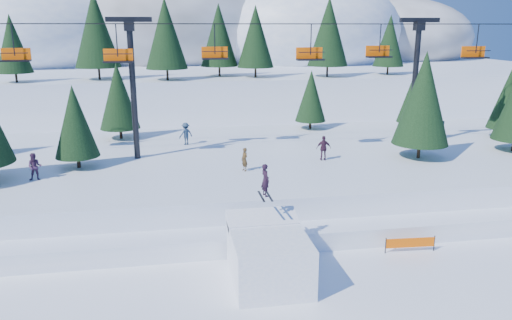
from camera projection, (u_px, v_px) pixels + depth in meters
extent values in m
plane|color=white|center=(321.00, 302.00, 22.67)|extent=(160.00, 160.00, 0.00)
cube|color=white|center=(255.00, 168.00, 39.48)|extent=(70.00, 22.00, 2.50)
cube|color=white|center=(283.00, 224.00, 30.14)|extent=(70.00, 6.00, 1.10)
cube|color=white|center=(207.00, 81.00, 86.60)|extent=(110.00, 60.00, 6.00)
ellipsoid|color=white|center=(36.00, 30.00, 83.62)|extent=(36.00, 32.40, 19.80)
ellipsoid|color=#605B59|center=(169.00, 20.00, 92.47)|extent=(44.00, 39.60, 26.40)
ellipsoid|color=white|center=(305.00, 30.00, 89.28)|extent=(34.00, 30.60, 19.72)
ellipsoid|color=#605B59|center=(395.00, 37.00, 98.62)|extent=(30.00, 27.00, 15.00)
cylinder|color=black|center=(167.00, 74.00, 58.74)|extent=(0.26, 0.26, 1.31)
cone|color=#193719|center=(166.00, 33.00, 57.52)|extent=(4.88, 4.88, 8.06)
cylinder|color=black|center=(255.00, 72.00, 61.95)|extent=(0.26, 0.26, 1.21)
cone|color=#193719|center=(255.00, 36.00, 60.83)|extent=(4.51, 4.51, 7.46)
cylinder|color=black|center=(327.00, 71.00, 62.66)|extent=(0.26, 0.26, 1.35)
cone|color=#193719|center=(329.00, 31.00, 61.41)|extent=(5.03, 5.03, 8.32)
cylinder|color=black|center=(99.00, 73.00, 59.30)|extent=(0.26, 0.26, 1.43)
cone|color=#193719|center=(96.00, 29.00, 57.97)|extent=(5.29, 5.29, 8.76)
cylinder|color=black|center=(388.00, 70.00, 65.54)|extent=(0.26, 0.26, 1.07)
cone|color=#193719|center=(390.00, 41.00, 64.55)|extent=(3.96, 3.96, 6.56)
cylinder|color=black|center=(16.00, 78.00, 56.32)|extent=(0.26, 0.26, 1.05)
cone|color=#193719|center=(12.00, 44.00, 55.35)|extent=(3.89, 3.89, 6.43)
cylinder|color=black|center=(219.00, 71.00, 63.22)|extent=(0.26, 0.26, 1.25)
cone|color=#193719|center=(219.00, 35.00, 62.06)|extent=(4.65, 4.65, 7.69)
cube|color=white|center=(269.00, 259.00, 24.16)|extent=(3.61, 4.46, 2.44)
cube|color=white|center=(262.00, 220.00, 25.65)|extent=(3.61, 1.56, 0.87)
imported|color=black|center=(265.00, 180.00, 24.79)|extent=(0.54, 0.69, 1.66)
cube|color=black|center=(261.00, 196.00, 24.97)|extent=(0.11, 1.65, 0.03)
cube|color=black|center=(269.00, 196.00, 25.04)|extent=(0.11, 1.65, 0.03)
cylinder|color=black|center=(133.00, 92.00, 36.37)|extent=(0.44, 0.44, 10.00)
cube|color=black|center=(129.00, 19.00, 35.05)|extent=(3.20, 0.35, 0.35)
cube|color=black|center=(129.00, 26.00, 35.17)|extent=(0.70, 0.70, 0.70)
cylinder|color=black|center=(414.00, 86.00, 39.99)|extent=(0.44, 0.44, 10.00)
cube|color=black|center=(420.00, 20.00, 38.67)|extent=(3.20, 0.35, 0.35)
cube|color=black|center=(419.00, 26.00, 38.79)|extent=(0.70, 0.70, 0.70)
cylinder|color=black|center=(285.00, 24.00, 35.80)|extent=(46.00, 0.06, 0.06)
cylinder|color=black|center=(278.00, 24.00, 38.08)|extent=(46.00, 0.06, 0.06)
cylinder|color=black|center=(13.00, 40.00, 35.21)|extent=(0.08, 0.08, 2.20)
cube|color=black|center=(15.00, 61.00, 35.59)|extent=(2.00, 0.75, 0.12)
cube|color=#F75904|center=(16.00, 54.00, 35.84)|extent=(2.00, 0.10, 0.85)
cylinder|color=black|center=(13.00, 53.00, 35.12)|extent=(2.00, 0.06, 0.06)
cylinder|color=black|center=(117.00, 40.00, 34.14)|extent=(0.08, 0.08, 2.20)
cube|color=black|center=(118.00, 62.00, 34.51)|extent=(2.00, 0.75, 0.12)
cube|color=#F75904|center=(118.00, 55.00, 34.76)|extent=(2.00, 0.10, 0.85)
cylinder|color=black|center=(117.00, 54.00, 34.04)|extent=(2.00, 0.06, 0.06)
cylinder|color=black|center=(215.00, 39.00, 37.57)|extent=(0.08, 0.08, 2.20)
cube|color=black|center=(215.00, 59.00, 37.94)|extent=(2.00, 0.75, 0.12)
cube|color=#F75904|center=(215.00, 52.00, 38.19)|extent=(2.00, 0.10, 0.85)
cylinder|color=black|center=(215.00, 51.00, 37.47)|extent=(2.00, 0.06, 0.06)
cylinder|color=black|center=(311.00, 39.00, 36.40)|extent=(0.08, 0.08, 2.20)
cube|color=black|center=(310.00, 60.00, 36.78)|extent=(2.00, 0.75, 0.12)
cube|color=#F75904|center=(309.00, 53.00, 37.03)|extent=(2.00, 0.10, 0.85)
cylinder|color=black|center=(312.00, 52.00, 36.30)|extent=(2.00, 0.06, 0.06)
cylinder|color=black|center=(380.00, 38.00, 39.74)|extent=(0.08, 0.08, 2.20)
cube|color=black|center=(379.00, 57.00, 40.12)|extent=(2.00, 0.75, 0.12)
cube|color=#F75904|center=(377.00, 51.00, 40.36)|extent=(2.00, 0.10, 0.85)
cylinder|color=black|center=(381.00, 50.00, 39.64)|extent=(2.00, 0.06, 0.06)
cylinder|color=black|center=(477.00, 39.00, 38.60)|extent=(0.08, 0.08, 2.20)
cube|color=black|center=(475.00, 58.00, 38.97)|extent=(2.00, 0.75, 0.12)
cube|color=#F75904|center=(473.00, 52.00, 39.22)|extent=(2.00, 0.10, 0.85)
cylinder|color=black|center=(479.00, 51.00, 38.50)|extent=(2.00, 0.06, 0.06)
cylinder|color=black|center=(504.00, 133.00, 44.40)|extent=(0.26, 0.26, 0.87)
cone|color=#193719|center=(509.00, 98.00, 43.59)|extent=(3.25, 3.25, 5.37)
cylinder|color=black|center=(411.00, 126.00, 47.94)|extent=(0.26, 0.26, 0.77)
cone|color=#193719|center=(413.00, 97.00, 47.22)|extent=(2.85, 2.85, 4.72)
cylinder|color=black|center=(121.00, 133.00, 44.10)|extent=(0.26, 0.26, 0.93)
cone|color=#193719|center=(118.00, 96.00, 43.23)|extent=(3.47, 3.47, 5.73)
cylinder|color=black|center=(310.00, 125.00, 48.30)|extent=(0.26, 0.26, 0.79)
cone|color=#193719|center=(311.00, 96.00, 47.56)|extent=(2.94, 2.94, 4.86)
cylinder|color=black|center=(79.00, 162.00, 35.05)|extent=(0.26, 0.26, 0.81)
cone|color=#193719|center=(75.00, 121.00, 34.30)|extent=(3.02, 3.02, 5.00)
cylinder|color=black|center=(419.00, 151.00, 37.57)|extent=(0.26, 0.26, 1.11)
cone|color=#193719|center=(423.00, 98.00, 36.54)|extent=(4.14, 4.14, 6.84)
imported|color=#381B2E|center=(324.00, 148.00, 36.84)|extent=(1.13, 0.59, 1.84)
imported|color=#48341A|center=(245.00, 159.00, 34.15)|extent=(0.60, 0.70, 1.61)
imported|color=#21393E|center=(442.00, 129.00, 44.52)|extent=(0.77, 0.88, 1.51)
imported|color=#432644|center=(35.00, 167.00, 32.02)|extent=(0.89, 0.70, 1.80)
imported|color=#263A51|center=(186.00, 134.00, 41.71)|extent=(1.39, 1.17, 1.87)
cylinder|color=black|center=(386.00, 246.00, 27.45)|extent=(0.06, 0.06, 0.90)
cylinder|color=black|center=(434.00, 243.00, 27.75)|extent=(0.06, 0.06, 0.90)
cube|color=#F75904|center=(410.00, 243.00, 27.57)|extent=(2.80, 0.21, 0.55)
cylinder|color=black|center=(404.00, 235.00, 28.78)|extent=(0.06, 0.06, 0.90)
cylinder|color=black|center=(438.00, 226.00, 30.08)|extent=(0.06, 0.06, 0.90)
cube|color=#F75904|center=(422.00, 229.00, 29.40)|extent=(2.66, 0.95, 0.55)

